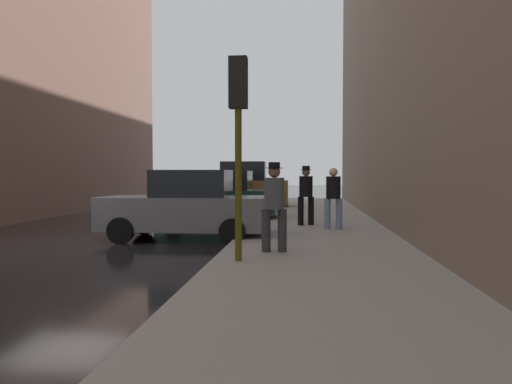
{
  "coord_description": "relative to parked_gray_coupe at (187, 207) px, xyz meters",
  "views": [
    {
      "loc": [
        5.66,
        -11.15,
        1.71
      ],
      "look_at": [
        4.17,
        4.27,
        1.12
      ],
      "focal_mm": 35.0,
      "sensor_mm": 36.0,
      "label": 1
    }
  ],
  "objects": [
    {
      "name": "pedestrian_with_beanie",
      "position": [
        2.42,
        -2.73,
        0.29
      ],
      "size": [
        0.51,
        0.43,
        1.78
      ],
      "color": "#333338",
      "rests_on": "sidewalk"
    },
    {
      "name": "parked_gray_coupe",
      "position": [
        0.0,
        0.0,
        0.0
      ],
      "size": [
        4.21,
        2.08,
        1.79
      ],
      "color": "slate",
      "rests_on": "ground_plane"
    },
    {
      "name": "parked_dark_green_sedan",
      "position": [
        -0.0,
        5.05,
        0.0
      ],
      "size": [
        4.22,
        2.1,
        1.79
      ],
      "color": "#193828",
      "rests_on": "ground_plane"
    },
    {
      "name": "sidewalk",
      "position": [
        3.35,
        -1.41,
        -0.77
      ],
      "size": [
        4.0,
        40.0,
        0.15
      ],
      "primitive_type": "cube",
      "color": "gray",
      "rests_on": "ground_plane"
    },
    {
      "name": "fire_hydrant",
      "position": [
        1.8,
        4.83,
        -0.35
      ],
      "size": [
        0.42,
        0.22,
        0.7
      ],
      "color": "red",
      "rests_on": "sidewalk"
    },
    {
      "name": "ground_plane",
      "position": [
        -2.65,
        -1.41,
        -0.85
      ],
      "size": [
        120.0,
        120.0,
        0.0
      ],
      "primitive_type": "plane",
      "color": "black"
    },
    {
      "name": "traffic_light",
      "position": [
        1.85,
        -3.81,
        1.91
      ],
      "size": [
        0.32,
        0.32,
        3.6
      ],
      "color": "#514C0F",
      "rests_on": "sidewalk"
    },
    {
      "name": "pedestrian_with_fedora",
      "position": [
        3.07,
        2.44,
        0.29
      ],
      "size": [
        0.53,
        0.49,
        1.78
      ],
      "color": "black",
      "rests_on": "sidewalk"
    },
    {
      "name": "pedestrian_in_jeans",
      "position": [
        3.82,
        1.45,
        0.26
      ],
      "size": [
        0.5,
        0.41,
        1.71
      ],
      "color": "#728CB2",
      "rests_on": "sidewalk"
    },
    {
      "name": "parked_bronze_suv",
      "position": [
        -0.0,
        10.95,
        0.18
      ],
      "size": [
        4.65,
        2.17,
        2.25
      ],
      "color": "brown",
      "rests_on": "ground_plane"
    }
  ]
}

